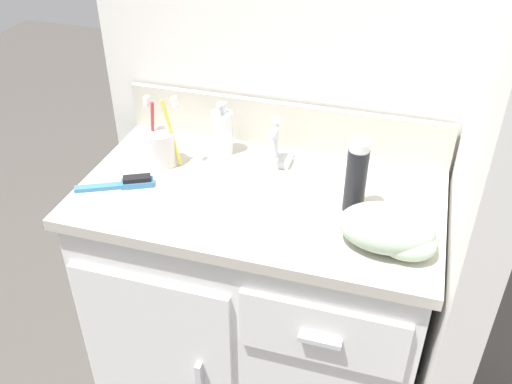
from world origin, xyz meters
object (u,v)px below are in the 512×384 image
Objects in this scene: toothbrush_cup at (162,146)px; soap_dispenser at (222,131)px; shaving_cream_can at (356,176)px; hairbrush at (126,183)px; hand_towel at (391,231)px.

soap_dispenser is (0.14, 0.10, 0.01)m from toothbrush_cup.
shaving_cream_can is 0.58m from hairbrush.
shaving_cream_can is at bearing 129.31° from hand_towel.
toothbrush_cup is at bearing -142.63° from soap_dispenser.
toothbrush_cup is 0.17m from soap_dispenser.
soap_dispenser reaches higher than hairbrush.
soap_dispenser is at bearing 157.23° from shaving_cream_can.
hairbrush is at bearing -127.16° from soap_dispenser.
soap_dispenser is at bearing 149.81° from hand_towel.
toothbrush_cup reaches higher than hairbrush.
soap_dispenser reaches higher than hand_towel.
toothbrush_cup is at bearing 163.86° from hand_towel.
soap_dispenser is 0.83× the size of shaving_cream_can.
hand_towel is at bearing -30.34° from hairbrush.
soap_dispenser is at bearing 37.37° from toothbrush_cup.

